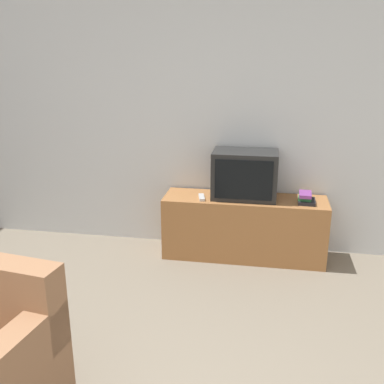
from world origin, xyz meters
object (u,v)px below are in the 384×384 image
at_px(television, 245,175).
at_px(book_stack, 306,198).
at_px(tv_stand, 244,227).
at_px(remote_on_stand, 202,197).

xyz_separation_m(television, book_stack, (0.55, -0.07, -0.17)).
height_order(television, book_stack, television).
height_order(tv_stand, remote_on_stand, remote_on_stand).
bearing_deg(book_stack, television, 173.14).
bearing_deg(television, tv_stand, -64.94).
distance_m(tv_stand, book_stack, 0.63).
bearing_deg(remote_on_stand, book_stack, 2.52).
bearing_deg(television, book_stack, -6.86).
distance_m(book_stack, remote_on_stand, 0.93).
bearing_deg(television, remote_on_stand, -164.27).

